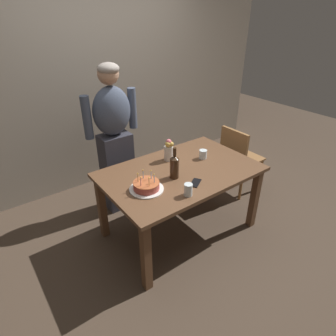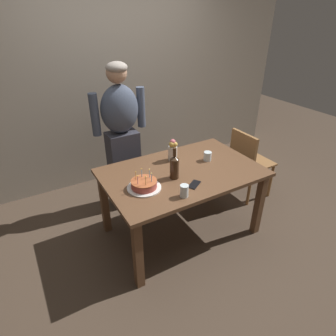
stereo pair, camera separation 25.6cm
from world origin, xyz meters
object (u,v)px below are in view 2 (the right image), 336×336
at_px(water_glass_far, 208,156).
at_px(birthday_cake, 144,185).
at_px(water_glass_near, 184,191).
at_px(flower_vase, 173,150).
at_px(cell_phone, 194,184).
at_px(person_man_bearded, 122,136).
at_px(dining_chair, 247,159).
at_px(wine_bottle, 174,166).

bearing_deg(water_glass_far, birthday_cake, -169.56).
bearing_deg(water_glass_near, flower_vase, 67.35).
distance_m(cell_phone, person_man_bearded, 1.08).
relative_size(water_glass_far, dining_chair, 0.11).
height_order(cell_phone, dining_chair, dining_chair).
bearing_deg(cell_phone, water_glass_near, 178.80).
distance_m(water_glass_near, cell_phone, 0.21).
distance_m(flower_vase, dining_chair, 1.06).
height_order(water_glass_near, wine_bottle, wine_bottle).
distance_m(water_glass_far, cell_phone, 0.50).
relative_size(person_man_bearded, dining_chair, 1.90).
xyz_separation_m(wine_bottle, person_man_bearded, (-0.16, 0.85, 0.02)).
bearing_deg(water_glass_near, wine_bottle, 74.13).
bearing_deg(cell_phone, birthday_cake, 125.15).
bearing_deg(flower_vase, cell_phone, -98.82).
bearing_deg(dining_chair, birthday_cake, 99.57).
bearing_deg(water_glass_far, water_glass_near, -142.89).
bearing_deg(water_glass_far, flower_vase, 149.19).
bearing_deg(birthday_cake, dining_chair, 9.57).
xyz_separation_m(birthday_cake, dining_chair, (1.49, 0.25, -0.26)).
distance_m(birthday_cake, water_glass_far, 0.80).
xyz_separation_m(birthday_cake, wine_bottle, (0.32, 0.02, 0.08)).
bearing_deg(flower_vase, person_man_bearded, 120.98).
xyz_separation_m(flower_vase, person_man_bearded, (-0.33, 0.54, 0.02)).
xyz_separation_m(wine_bottle, flower_vase, (0.17, 0.31, -0.01)).
distance_m(cell_phone, flower_vase, 0.52).
relative_size(water_glass_far, person_man_bearded, 0.06).
bearing_deg(dining_chair, water_glass_far, 98.60).
bearing_deg(person_man_bearded, water_glass_far, 131.03).
distance_m(birthday_cake, dining_chair, 1.54).
height_order(water_glass_far, person_man_bearded, person_man_bearded).
bearing_deg(cell_phone, person_man_bearded, 71.64).
height_order(water_glass_far, cell_phone, water_glass_far).
bearing_deg(dining_chair, flower_vase, 85.68).
distance_m(cell_phone, dining_chair, 1.19).
bearing_deg(birthday_cake, person_man_bearded, 79.73).
distance_m(birthday_cake, person_man_bearded, 0.89).
distance_m(flower_vase, person_man_bearded, 0.64).
distance_m(water_glass_near, person_man_bearded, 1.15).
relative_size(birthday_cake, water_glass_far, 3.22).
relative_size(birthday_cake, dining_chair, 0.34).
distance_m(water_glass_far, flower_vase, 0.36).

